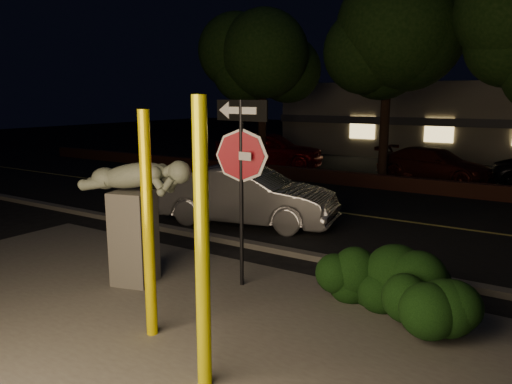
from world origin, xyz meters
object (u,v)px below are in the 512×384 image
Objects in this scene: signpost at (241,156)px; parked_car_red at (269,149)px; yellow_pole_right at (202,248)px; parked_car_darkred at (434,165)px; yellow_pole_left at (148,227)px; sculpture at (135,208)px; silver_sedan at (247,196)px.

signpost reaches higher than parked_car_red.
signpost is 14.81m from parked_car_red.
yellow_pole_right reaches higher than parked_car_darkred.
yellow_pole_left reaches higher than parked_car_darkred.
yellow_pole_right is at bearing -167.24° from parked_car_red.
sculpture is 14.87m from parked_car_red.
silver_sedan is at bearing 82.55° from sculpture.
yellow_pole_left is at bearing -170.09° from silver_sedan.
yellow_pole_right is 15.95m from parked_car_darkred.
parked_car_red is (-4.98, 9.20, 0.09)m from silver_sedan.
signpost is (0.01, 2.19, 0.73)m from yellow_pole_left.
yellow_pole_right reaches higher than silver_sedan.
signpost is at bearing 116.75° from yellow_pole_right.
sculpture is 14.14m from parked_car_darkred.
yellow_pole_right reaches higher than parked_car_red.
silver_sedan is 0.92× the size of parked_car_red.
silver_sedan reaches higher than parked_car_darkred.
signpost reaches higher than yellow_pole_left.
signpost reaches higher than parked_car_darkred.
parked_car_darkred is at bearing 96.72° from signpost.
sculpture is 4.62m from silver_sedan.
signpost reaches higher than silver_sedan.
parked_car_red is at bearing 119.18° from yellow_pole_right.
yellow_pole_right is at bearing -161.62° from silver_sedan.
sculpture is at bearing -143.12° from signpost.
yellow_pole_right is (1.40, -0.58, 0.09)m from yellow_pole_left.
yellow_pole_left is 0.62× the size of parked_car_red.
yellow_pole_right reaches higher than sculpture.
yellow_pole_left reaches higher than silver_sedan.
sculpture is 0.45× the size of parked_car_red.
sculpture reaches higher than silver_sedan.
parked_car_darkred is (0.06, 15.29, -0.90)m from yellow_pole_left.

